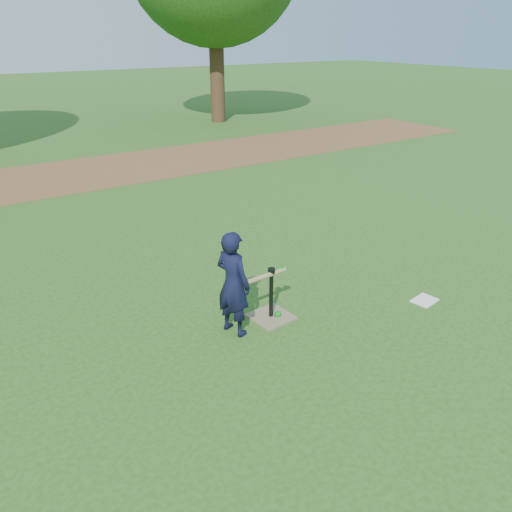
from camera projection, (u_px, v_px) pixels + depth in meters
ground at (255, 325)px, 5.49m from camera, size 80.00×80.00×0.00m
dirt_strip at (68, 175)px, 11.15m from camera, size 24.00×3.00×0.01m
child at (233, 284)px, 5.14m from camera, size 0.38×0.48×1.15m
wiffle_ball_ground at (278, 314)px, 5.62m from camera, size 0.08×0.08×0.08m
clipboard at (425, 300)px, 5.98m from camera, size 0.33×0.27×0.01m
batting_tee at (271, 309)px, 5.59m from camera, size 0.46×0.46×0.61m
swing_action at (265, 276)px, 5.34m from camera, size 0.63×0.15×0.08m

